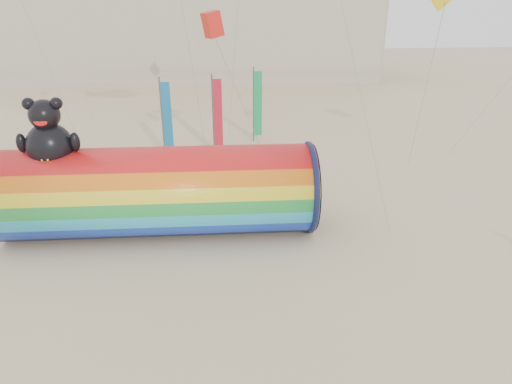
{
  "coord_description": "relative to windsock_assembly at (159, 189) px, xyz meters",
  "views": [
    {
      "loc": [
        -0.71,
        -15.08,
        9.5
      ],
      "look_at": [
        0.5,
        1.5,
        2.4
      ],
      "focal_mm": 32.0,
      "sensor_mm": 36.0,
      "label": 1
    }
  ],
  "objects": [
    {
      "name": "ground",
      "position": [
        3.54,
        -2.99,
        -2.01
      ],
      "size": [
        160.0,
        160.0,
        0.0
      ],
      "primitive_type": "plane",
      "color": "#CCB58C",
      "rests_on": "ground"
    },
    {
      "name": "windsock_assembly",
      "position": [
        0.0,
        0.0,
        0.0
      ],
      "size": [
        13.16,
        4.01,
        6.06
      ],
      "color": "red",
      "rests_on": "ground"
    },
    {
      "name": "festival_banners",
      "position": [
        2.31,
        11.26,
        0.63
      ],
      "size": [
        6.51,
        3.93,
        5.2
      ],
      "color": "#59595E",
      "rests_on": "ground"
    }
  ]
}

